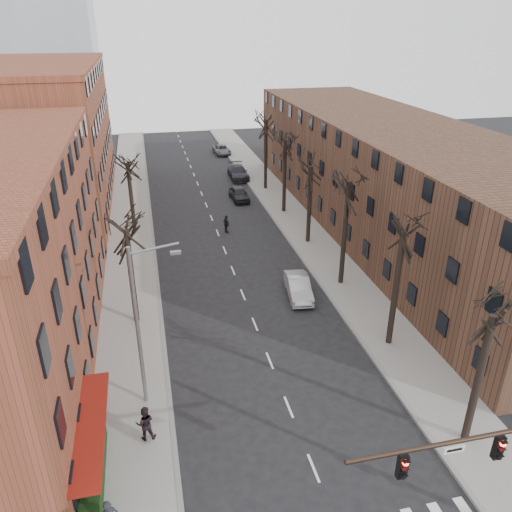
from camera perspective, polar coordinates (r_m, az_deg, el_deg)
sidewalk_left at (r=49.64m, az=-14.12°, el=3.18°), size 4.00×90.00×0.15m
sidewalk_right at (r=51.57m, az=3.91°, el=4.76°), size 4.00×90.00×0.15m
building_left_far at (r=57.15m, az=-23.07°, el=12.13°), size 12.00×28.00×14.00m
building_right at (r=48.56m, az=14.99°, el=8.76°), size 12.00×50.00×10.00m
awning_left at (r=25.27m, az=-17.49°, el=-22.35°), size 1.20×7.00×0.15m
hedge at (r=24.13m, az=-18.09°, el=-23.05°), size 0.80×6.00×1.00m
tree_right_a at (r=27.40m, az=22.67°, el=-18.78°), size 5.20×5.20×10.00m
tree_right_b at (r=32.51m, az=14.86°, el=-9.68°), size 5.20×5.20×10.80m
tree_right_c at (r=38.62m, az=9.62°, el=-3.14°), size 5.20×5.20×11.60m
tree_right_d at (r=45.32m, az=5.92°, el=1.57°), size 5.20×5.20×10.00m
tree_right_e at (r=52.39m, az=3.18°, el=5.03°), size 5.20×5.20×10.80m
tree_right_f at (r=59.69m, az=1.08°, el=7.65°), size 5.20×5.20×11.60m
tree_left_a at (r=34.43m, az=-13.43°, el=-7.35°), size 5.20×5.20×9.50m
tree_left_b at (r=48.73m, az=-13.65°, el=2.71°), size 5.20×5.20×9.50m
streetlight at (r=24.97m, az=-13.06°, el=-7.31°), size 2.45×0.22×9.03m
silver_sedan at (r=36.25m, az=4.86°, el=-3.55°), size 2.07×4.58×1.46m
parked_car_near at (r=55.78m, az=-1.96°, el=7.13°), size 1.93×4.35×1.45m
parked_car_mid at (r=63.76m, az=-2.06°, el=9.55°), size 2.34×5.50×1.58m
parked_car_far at (r=76.11m, az=-3.95°, el=12.03°), size 2.41×4.79×1.30m
pedestrian_b at (r=25.29m, az=-12.56°, el=-18.14°), size 0.90×0.71×1.82m
pedestrian_crossing at (r=46.92m, az=-3.41°, el=3.67°), size 0.73×1.10×1.74m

